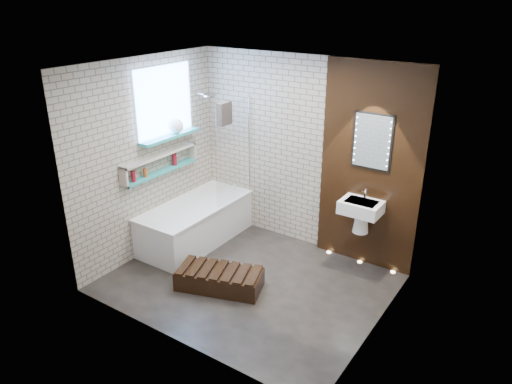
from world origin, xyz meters
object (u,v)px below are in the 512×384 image
Objects in this scene: bath_screen at (233,152)px; led_mirror at (372,142)px; walnut_step at (219,279)px; washbasin at (361,211)px; bathtub at (196,222)px.

led_mirror is (1.82, 0.34, 0.37)m from bath_screen.
washbasin is at bearing 49.39° from walnut_step.
washbasin is 0.88m from led_mirror.
washbasin reaches higher than walnut_step.
led_mirror reaches higher than bath_screen.
led_mirror is (2.17, 0.78, 1.36)m from bathtub.
bath_screen is at bearing 51.10° from bathtub.
bath_screen is (0.35, 0.44, 0.99)m from bathtub.
bath_screen is 1.38× the size of walnut_step.
bath_screen is 2.41× the size of washbasin.
bathtub is 1.72× the size of walnut_step.
walnut_step is (-1.18, -1.53, -1.54)m from led_mirror.
led_mirror reaches higher than walnut_step.
washbasin is at bearing 5.78° from bath_screen.
led_mirror is 2.47m from walnut_step.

